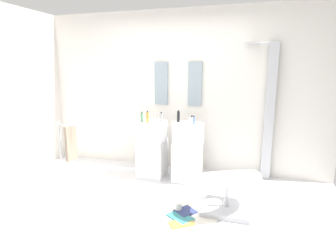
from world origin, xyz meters
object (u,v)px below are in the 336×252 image
soap_bottle_blue (193,121)px  soap_bottle_amber (148,117)px  towel_rack (69,144)px  pedestal_sink_right (187,150)px  soap_bottle_grey (161,117)px  magazine_teal (180,217)px  magazine_navy (185,211)px  soap_bottle_green (142,117)px  soap_bottle_clear (191,121)px  coffee_mug (178,207)px  soap_bottle_black (178,117)px  pedestal_sink_left (152,147)px  shower_column (269,110)px  lounge_chair (227,184)px  magazine_ochre (182,223)px

soap_bottle_blue → soap_bottle_amber: 0.69m
towel_rack → soap_bottle_amber: (0.96, 0.59, 0.34)m
pedestal_sink_right → soap_bottle_grey: bearing=172.6°
towel_rack → magazine_teal: towel_rack is taller
magazine_navy → soap_bottle_green: (-0.90, 0.88, 0.94)m
soap_bottle_blue → magazine_teal: bearing=-85.3°
soap_bottle_clear → towel_rack: bearing=-160.2°
magazine_teal → coffee_mug: (-0.07, 0.15, 0.04)m
magazine_teal → soap_bottle_black: bearing=139.1°
magazine_teal → pedestal_sink_left: bearing=156.4°
soap_bottle_amber → soap_bottle_black: bearing=23.0°
magazine_teal → soap_bottle_grey: bearing=150.4°
soap_bottle_grey → soap_bottle_black: size_ratio=0.76×
soap_bottle_clear → soap_bottle_black: (-0.24, 0.19, 0.02)m
pedestal_sink_left → soap_bottle_amber: 0.51m
soap_bottle_clear → coffee_mug: bearing=-87.5°
pedestal_sink_right → towel_rack: size_ratio=1.04×
magazine_navy → pedestal_sink_left: bearing=166.1°
pedestal_sink_right → soap_bottle_black: (-0.16, 0.05, 0.49)m
shower_column → soap_bottle_clear: (-1.05, -0.55, -0.13)m
pedestal_sink_right → soap_bottle_clear: size_ratio=6.97×
soap_bottle_grey → soap_bottle_clear: bearing=-20.6°
shower_column → soap_bottle_clear: 1.19m
soap_bottle_amber → soap_bottle_clear: size_ratio=1.26×
coffee_mug → soap_bottle_green: soap_bottle_green is taller
magazine_navy → soap_bottle_green: size_ratio=1.39×
shower_column → coffee_mug: size_ratio=19.78×
shower_column → soap_bottle_green: (-1.81, -0.52, -0.12)m
pedestal_sink_left → soap_bottle_green: bearing=-137.3°
soap_bottle_amber → soap_bottle_blue: bearing=4.6°
magazine_teal → soap_bottle_green: (-0.87, 1.02, 0.94)m
lounge_chair → soap_bottle_blue: soap_bottle_blue is taller
pedestal_sink_left → magazine_navy: bearing=-51.8°
pedestal_sink_left → magazine_ochre: pedestal_sink_left is taller
magazine_ochre → soap_bottle_blue: bearing=61.0°
shower_column → coffee_mug: (-1.01, -1.39, -1.02)m
soap_bottle_clear → magazine_navy: bearing=-81.4°
soap_bottle_green → soap_bottle_clear: soap_bottle_green is taller
coffee_mug → soap_bottle_black: soap_bottle_black is taller
magazine_navy → soap_bottle_grey: soap_bottle_grey is taller
pedestal_sink_left → towel_rack: size_ratio=1.04×
pedestal_sink_left → soap_bottle_blue: (0.66, -0.07, 0.46)m
magazine_teal → magazine_ochre: 0.13m
coffee_mug → soap_bottle_clear: (-0.04, 0.84, 0.89)m
magazine_navy → magazine_ochre: 0.26m
towel_rack → soap_bottle_blue: 1.79m
shower_column → magazine_teal: size_ratio=7.08×
pedestal_sink_left → soap_bottle_blue: soap_bottle_blue is taller
magazine_ochre → towel_rack: bearing=128.0°
coffee_mug → soap_bottle_clear: soap_bottle_clear is taller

